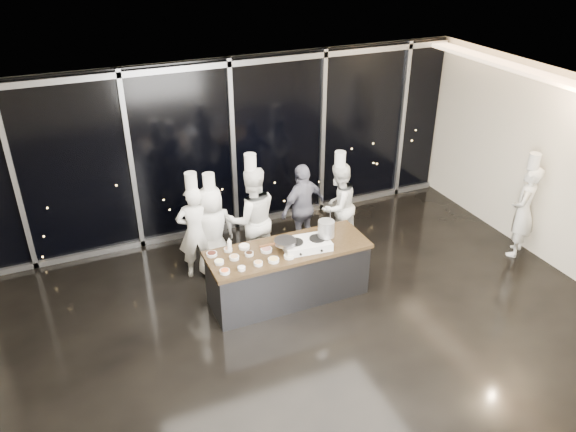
{
  "coord_description": "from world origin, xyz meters",
  "views": [
    {
      "loc": [
        -2.86,
        -5.66,
        5.3
      ],
      "look_at": [
        0.13,
        1.2,
        1.27
      ],
      "focal_mm": 35.0,
      "sensor_mm": 36.0,
      "label": 1
    }
  ],
  "objects_px": {
    "frying_pan": "(285,242)",
    "chef_side": "(523,210)",
    "chef_right": "(338,205)",
    "stove": "(306,244)",
    "stock_pot": "(326,229)",
    "chef_far_left": "(195,231)",
    "guest": "(303,207)",
    "chef_center": "(252,218)",
    "chef_left": "(212,230)",
    "demo_counter": "(288,273)"
  },
  "relations": [
    {
      "from": "stock_pot",
      "to": "chef_center",
      "type": "distance_m",
      "value": 1.41
    },
    {
      "from": "stove",
      "to": "chef_left",
      "type": "height_order",
      "value": "chef_left"
    },
    {
      "from": "frying_pan",
      "to": "chef_side",
      "type": "height_order",
      "value": "chef_side"
    },
    {
      "from": "chef_left",
      "to": "chef_right",
      "type": "distance_m",
      "value": 2.26
    },
    {
      "from": "chef_far_left",
      "to": "chef_center",
      "type": "xyz_separation_m",
      "value": [
        0.93,
        -0.12,
        0.09
      ]
    },
    {
      "from": "stove",
      "to": "chef_center",
      "type": "distance_m",
      "value": 1.24
    },
    {
      "from": "demo_counter",
      "to": "chef_far_left",
      "type": "height_order",
      "value": "chef_far_left"
    },
    {
      "from": "stove",
      "to": "chef_center",
      "type": "relative_size",
      "value": 0.36
    },
    {
      "from": "stove",
      "to": "guest",
      "type": "bearing_deg",
      "value": 72.8
    },
    {
      "from": "chef_far_left",
      "to": "chef_center",
      "type": "distance_m",
      "value": 0.94
    },
    {
      "from": "chef_right",
      "to": "guest",
      "type": "bearing_deg",
      "value": -38.34
    },
    {
      "from": "chef_center",
      "to": "guest",
      "type": "height_order",
      "value": "chef_center"
    },
    {
      "from": "stock_pot",
      "to": "chef_left",
      "type": "distance_m",
      "value": 1.94
    },
    {
      "from": "stove",
      "to": "chef_right",
      "type": "distance_m",
      "value": 1.69
    },
    {
      "from": "chef_right",
      "to": "stove",
      "type": "bearing_deg",
      "value": 22.68
    },
    {
      "from": "stock_pot",
      "to": "chef_side",
      "type": "distance_m",
      "value": 3.66
    },
    {
      "from": "stove",
      "to": "stock_pot",
      "type": "height_order",
      "value": "stock_pot"
    },
    {
      "from": "stock_pot",
      "to": "chef_far_left",
      "type": "distance_m",
      "value": 2.14
    },
    {
      "from": "demo_counter",
      "to": "frying_pan",
      "type": "distance_m",
      "value": 0.62
    },
    {
      "from": "demo_counter",
      "to": "chef_center",
      "type": "height_order",
      "value": "chef_center"
    },
    {
      "from": "demo_counter",
      "to": "stove",
      "type": "xyz_separation_m",
      "value": [
        0.25,
        -0.1,
        0.51
      ]
    },
    {
      "from": "frying_pan",
      "to": "chef_center",
      "type": "height_order",
      "value": "chef_center"
    },
    {
      "from": "chef_far_left",
      "to": "guest",
      "type": "distance_m",
      "value": 1.95
    },
    {
      "from": "frying_pan",
      "to": "stock_pot",
      "type": "xyz_separation_m",
      "value": [
        0.66,
        -0.05,
        0.1
      ]
    },
    {
      "from": "guest",
      "to": "chef_right",
      "type": "bearing_deg",
      "value": 146.6
    },
    {
      "from": "chef_left",
      "to": "chef_center",
      "type": "xyz_separation_m",
      "value": [
        0.65,
        -0.12,
        0.13
      ]
    },
    {
      "from": "frying_pan",
      "to": "chef_center",
      "type": "bearing_deg",
      "value": 100.79
    },
    {
      "from": "chef_center",
      "to": "chef_side",
      "type": "bearing_deg",
      "value": 165.06
    },
    {
      "from": "chef_far_left",
      "to": "chef_right",
      "type": "bearing_deg",
      "value": -170.09
    },
    {
      "from": "stove",
      "to": "stock_pot",
      "type": "relative_size",
      "value": 3.0
    },
    {
      "from": "chef_right",
      "to": "chef_side",
      "type": "relative_size",
      "value": 0.96
    },
    {
      "from": "chef_center",
      "to": "stock_pot",
      "type": "bearing_deg",
      "value": 126.19
    },
    {
      "from": "demo_counter",
      "to": "stove",
      "type": "bearing_deg",
      "value": -21.17
    },
    {
      "from": "demo_counter",
      "to": "chef_far_left",
      "type": "xyz_separation_m",
      "value": [
        -1.11,
        1.18,
        0.38
      ]
    },
    {
      "from": "stove",
      "to": "stock_pot",
      "type": "xyz_separation_m",
      "value": [
        0.32,
        -0.01,
        0.2
      ]
    },
    {
      "from": "chef_side",
      "to": "stock_pot",
      "type": "bearing_deg",
      "value": -38.96
    },
    {
      "from": "chef_left",
      "to": "stove",
      "type": "bearing_deg",
      "value": 127.3
    },
    {
      "from": "chef_left",
      "to": "chef_center",
      "type": "relative_size",
      "value": 0.87
    },
    {
      "from": "chef_far_left",
      "to": "chef_side",
      "type": "bearing_deg",
      "value": 174.97
    },
    {
      "from": "chef_side",
      "to": "guest",
      "type": "bearing_deg",
      "value": -60.82
    },
    {
      "from": "stove",
      "to": "chef_center",
      "type": "height_order",
      "value": "chef_center"
    },
    {
      "from": "frying_pan",
      "to": "guest",
      "type": "bearing_deg",
      "value": 61.32
    },
    {
      "from": "chef_left",
      "to": "chef_center",
      "type": "distance_m",
      "value": 0.67
    },
    {
      "from": "stove",
      "to": "chef_left",
      "type": "relative_size",
      "value": 0.42
    },
    {
      "from": "stock_pot",
      "to": "chef_center",
      "type": "height_order",
      "value": "chef_center"
    },
    {
      "from": "stock_pot",
      "to": "chef_right",
      "type": "distance_m",
      "value": 1.53
    },
    {
      "from": "stove",
      "to": "guest",
      "type": "xyz_separation_m",
      "value": [
        0.58,
        1.37,
        -0.16
      ]
    },
    {
      "from": "chef_left",
      "to": "chef_side",
      "type": "height_order",
      "value": "chef_side"
    },
    {
      "from": "chef_far_left",
      "to": "frying_pan",
      "type": "bearing_deg",
      "value": 141.09
    },
    {
      "from": "guest",
      "to": "frying_pan",
      "type": "bearing_deg",
      "value": 37.57
    }
  ]
}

